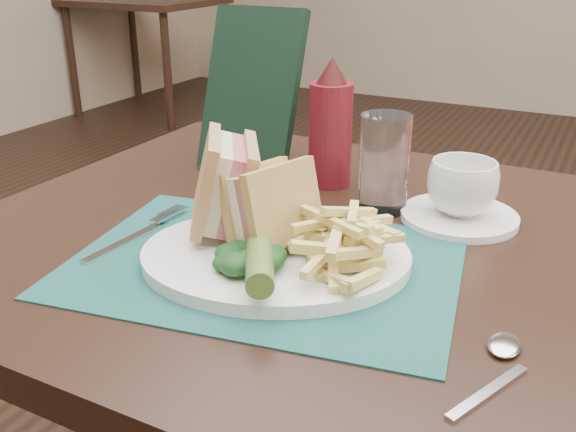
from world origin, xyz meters
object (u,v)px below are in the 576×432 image
object	(u,v)px
check_presenter	(251,92)
sandwich_half_b	(259,199)
saucer	(459,217)
ketchup_bottle	(331,123)
plate	(276,256)
sandwich_half_a	(206,184)
placemat	(264,263)
table_bg_left	(149,57)
drinking_glass	(384,164)
coffee_cup	(462,188)

from	to	relation	value
check_presenter	sandwich_half_b	bearing A→B (deg)	-56.90
saucer	ketchup_bottle	size ratio (longest dim) A/B	0.81
plate	check_presenter	world-z (taller)	check_presenter
sandwich_half_a	sandwich_half_b	size ratio (longest dim) A/B	1.21
placemat	plate	xyz separation A→B (m)	(0.01, 0.01, 0.01)
plate	check_presenter	xyz separation A→B (m)	(-0.19, 0.28, 0.11)
plate	ketchup_bottle	bearing A→B (deg)	78.40
table_bg_left	ketchup_bottle	distance (m)	3.66
table_bg_left	placemat	size ratio (longest dim) A/B	2.12
table_bg_left	check_presenter	size ratio (longest dim) A/B	3.56
sandwich_half_b	ketchup_bottle	size ratio (longest dim) A/B	0.52
placemat	saucer	world-z (taller)	saucer
ketchup_bottle	check_presenter	world-z (taller)	check_presenter
placemat	check_presenter	distance (m)	0.36
sandwich_half_a	sandwich_half_b	distance (m)	0.07
sandwich_half_b	ketchup_bottle	world-z (taller)	ketchup_bottle
placemat	drinking_glass	bearing A→B (deg)	73.87
placemat	plate	size ratio (longest dim) A/B	1.42
placemat	check_presenter	size ratio (longest dim) A/B	1.68
sandwich_half_a	placemat	bearing A→B (deg)	-44.83
drinking_glass	ketchup_bottle	xyz separation A→B (m)	(-0.10, 0.06, 0.03)
placemat	drinking_glass	size ratio (longest dim) A/B	3.27
coffee_cup	table_bg_left	bearing A→B (deg)	135.10
table_bg_left	saucer	distance (m)	3.83
plate	sandwich_half_a	world-z (taller)	sandwich_half_a
plate	coffee_cup	size ratio (longest dim) A/B	3.35
drinking_glass	sandwich_half_b	bearing A→B (deg)	-113.51
placemat	ketchup_bottle	world-z (taller)	ketchup_bottle
sandwich_half_b	sandwich_half_a	bearing A→B (deg)	-154.73
ketchup_bottle	sandwich_half_a	bearing A→B (deg)	-99.78
sandwich_half_a	saucer	world-z (taller)	sandwich_half_a
coffee_cup	check_presenter	bearing A→B (deg)	170.30
plate	check_presenter	size ratio (longest dim) A/B	1.19
coffee_cup	check_presenter	world-z (taller)	check_presenter
sandwich_half_b	plate	bearing A→B (deg)	-11.15
sandwich_half_a	sandwich_half_b	world-z (taller)	sandwich_half_a
placemat	sandwich_half_a	size ratio (longest dim) A/B	3.63
table_bg_left	coffee_cup	size ratio (longest dim) A/B	10.06
saucer	coffee_cup	size ratio (longest dim) A/B	1.68
placemat	sandwich_half_b	size ratio (longest dim) A/B	4.40
drinking_glass	check_presenter	world-z (taller)	check_presenter
table_bg_left	plate	distance (m)	3.88
saucer	ketchup_bottle	world-z (taller)	ketchup_bottle
placemat	drinking_glass	xyz separation A→B (m)	(0.06, 0.21, 0.06)
table_bg_left	saucer	xyz separation A→B (m)	(2.70, -2.69, 0.38)
plate	saucer	xyz separation A→B (m)	(0.15, 0.22, -0.00)
sandwich_half_a	coffee_cup	xyz separation A→B (m)	(0.25, 0.21, -0.03)
coffee_cup	drinking_glass	xyz separation A→B (m)	(-0.10, -0.01, 0.02)
table_bg_left	plate	xyz separation A→B (m)	(2.54, -2.90, 0.38)
sandwich_half_a	ketchup_bottle	bearing A→B (deg)	47.37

